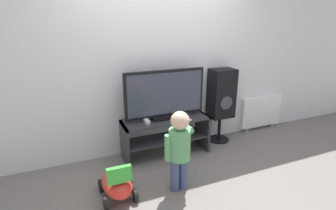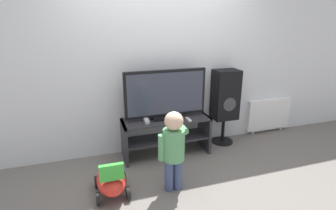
# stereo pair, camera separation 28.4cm
# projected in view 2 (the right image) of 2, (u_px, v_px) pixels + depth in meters

# --- Properties ---
(ground_plane) EXTENTS (16.00, 16.00, 0.00)m
(ground_plane) POSITION_uv_depth(u_px,v_px,m) (171.00, 161.00, 3.59)
(ground_plane) COLOR slate
(wall_back) EXTENTS (10.00, 0.06, 2.60)m
(wall_back) POSITION_uv_depth(u_px,v_px,m) (160.00, 61.00, 3.63)
(wall_back) COLOR silver
(wall_back) RESTS_ON ground_plane
(tv_stand) EXTENTS (1.22, 0.41, 0.54)m
(tv_stand) POSITION_uv_depth(u_px,v_px,m) (166.00, 131.00, 3.66)
(tv_stand) COLOR #2D2D33
(tv_stand) RESTS_ON ground_plane
(television) EXTENTS (1.13, 0.20, 0.67)m
(television) POSITION_uv_depth(u_px,v_px,m) (166.00, 95.00, 3.52)
(television) COLOR black
(television) RESTS_ON tv_stand
(game_console) EXTENTS (0.05, 0.17, 0.05)m
(game_console) POSITION_uv_depth(u_px,v_px,m) (146.00, 120.00, 3.48)
(game_console) COLOR white
(game_console) RESTS_ON tv_stand
(remote_primary) EXTENTS (0.04, 0.13, 0.03)m
(remote_primary) POSITION_uv_depth(u_px,v_px,m) (188.00, 119.00, 3.54)
(remote_primary) COLOR white
(remote_primary) RESTS_ON tv_stand
(remote_secondary) EXTENTS (0.08, 0.13, 0.03)m
(remote_secondary) POSITION_uv_depth(u_px,v_px,m) (181.00, 120.00, 3.52)
(remote_secondary) COLOR white
(remote_secondary) RESTS_ON tv_stand
(child) EXTENTS (0.35, 0.52, 0.93)m
(child) POSITION_uv_depth(u_px,v_px,m) (174.00, 145.00, 2.83)
(child) COLOR #3F4C72
(child) RESTS_ON ground_plane
(speaker_tower) EXTENTS (0.37, 0.33, 1.15)m
(speaker_tower) POSITION_uv_depth(u_px,v_px,m) (225.00, 97.00, 3.91)
(speaker_tower) COLOR black
(speaker_tower) RESTS_ON ground_plane
(ride_on_toy) EXTENTS (0.35, 0.57, 0.44)m
(ride_on_toy) POSITION_uv_depth(u_px,v_px,m) (111.00, 180.00, 2.86)
(ride_on_toy) COLOR red
(ride_on_toy) RESTS_ON ground_plane
(radiator) EXTENTS (0.81, 0.08, 0.58)m
(radiator) POSITION_uv_depth(u_px,v_px,m) (268.00, 114.00, 4.42)
(radiator) COLOR white
(radiator) RESTS_ON ground_plane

